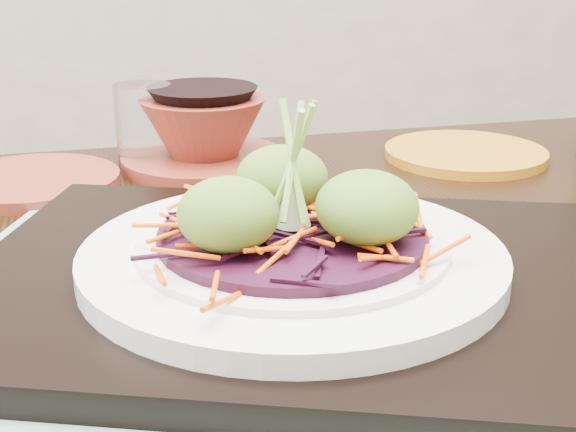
{
  "coord_description": "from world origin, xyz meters",
  "views": [
    {
      "loc": [
        -0.16,
        -0.62,
        0.92
      ],
      "look_at": [
        -0.08,
        -0.11,
        0.73
      ],
      "focal_mm": 50.0,
      "sensor_mm": 36.0,
      "label": 1
    }
  ],
  "objects": [
    {
      "name": "serving_tray",
      "position": [
        -0.08,
        -0.13,
        0.69
      ],
      "size": [
        0.51,
        0.44,
        0.02
      ],
      "primitive_type": "cube",
      "rotation": [
        0.0,
        0.0,
        -0.28
      ],
      "color": "black",
      "rests_on": "placemat"
    },
    {
      "name": "dining_table",
      "position": [
        -0.09,
        -0.04,
        0.59
      ],
      "size": [
        1.15,
        0.83,
        0.68
      ],
      "rotation": [
        0.0,
        0.0,
        0.11
      ],
      "color": "black",
      "rests_on": "ground"
    },
    {
      "name": "scallion_garnish",
      "position": [
        -0.08,
        -0.13,
        0.77
      ],
      "size": [
        0.07,
        0.07,
        0.1
      ],
      "primitive_type": null,
      "color": "#86C14D",
      "rests_on": "cabbage_bed"
    },
    {
      "name": "guacamole_scoops",
      "position": [
        -0.08,
        -0.13,
        0.75
      ],
      "size": [
        0.16,
        0.14,
        0.05
      ],
      "color": "#4F7222",
      "rests_on": "cabbage_bed"
    },
    {
      "name": "terracotta_bowl_set",
      "position": [
        -0.12,
        0.21,
        0.71
      ],
      "size": [
        0.19,
        0.19,
        0.07
      ],
      "rotation": [
        0.0,
        0.0,
        0.1
      ],
      "color": "maroon",
      "rests_on": "dining_table"
    },
    {
      "name": "white_plate",
      "position": [
        -0.08,
        -0.13,
        0.71
      ],
      "size": [
        0.29,
        0.29,
        0.02
      ],
      "color": "silver",
      "rests_on": "serving_tray"
    },
    {
      "name": "carrot_julienne",
      "position": [
        -0.08,
        -0.13,
        0.73
      ],
      "size": [
        0.22,
        0.22,
        0.01
      ],
      "primitive_type": null,
      "color": "#EB5004",
      "rests_on": "cabbage_bed"
    },
    {
      "name": "water_glass",
      "position": [
        -0.18,
        0.23,
        0.72
      ],
      "size": [
        0.08,
        0.08,
        0.09
      ],
      "primitive_type": "cylinder",
      "rotation": [
        0.0,
        0.0,
        0.54
      ],
      "color": "white",
      "rests_on": "dining_table"
    },
    {
      "name": "terracotta_side_plate",
      "position": [
        -0.29,
        0.16,
        0.68
      ],
      "size": [
        0.21,
        0.21,
        0.01
      ],
      "primitive_type": "cylinder",
      "rotation": [
        0.0,
        0.0,
        -0.28
      ],
      "color": "maroon",
      "rests_on": "dining_table"
    },
    {
      "name": "placemat",
      "position": [
        -0.08,
        -0.13,
        0.68
      ],
      "size": [
        0.59,
        0.52,
        0.0
      ],
      "primitive_type": "cube",
      "rotation": [
        0.0,
        0.0,
        -0.28
      ],
      "color": "gray",
      "rests_on": "dining_table"
    },
    {
      "name": "yellow_plate",
      "position": [
        0.17,
        0.2,
        0.68
      ],
      "size": [
        0.22,
        0.22,
        0.01
      ],
      "primitive_type": "cylinder",
      "rotation": [
        0.0,
        0.0,
        -0.28
      ],
      "color": "#AC6713",
      "rests_on": "dining_table"
    },
    {
      "name": "cabbage_bed",
      "position": [
        -0.08,
        -0.13,
        0.73
      ],
      "size": [
        0.18,
        0.18,
        0.01
      ],
      "primitive_type": "cylinder",
      "color": "black",
      "rests_on": "white_plate"
    }
  ]
}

